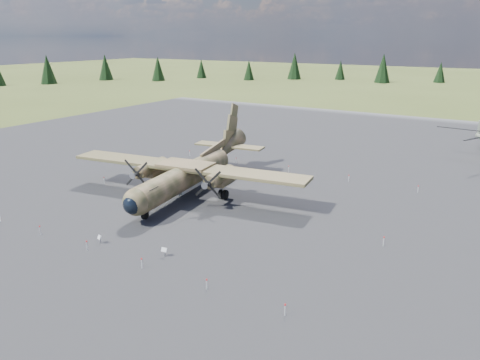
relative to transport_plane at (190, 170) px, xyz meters
The scene contains 7 objects.
ground 6.92m from the transport_plane, 26.02° to the right, with size 500.00×500.00×0.00m, color #525C29.
apron 9.58m from the transport_plane, 51.35° to the left, with size 120.00×120.00×0.04m, color #515156.
transport_plane is the anchor object (origin of this frame).
info_placard_left 15.10m from the transport_plane, 83.70° to the right, with size 0.51×0.34×0.75m.
info_placard_right 16.10m from the transport_plane, 60.38° to the right, with size 0.51×0.26×0.77m.
barrier_fence 6.39m from the transport_plane, 28.60° to the right, with size 33.12×29.62×0.85m.
treeline 13.49m from the transport_plane, ahead, with size 322.29×314.32×10.93m.
Camera 1 is at (24.92, -36.75, 16.81)m, focal length 35.00 mm.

